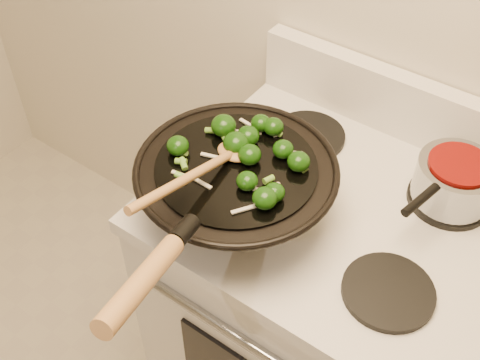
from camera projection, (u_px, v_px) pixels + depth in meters
The scene contains 5 objects.
stove at pixel (323, 316), 1.64m from camera, with size 0.78×0.67×1.08m.
wok at pixel (235, 187), 1.24m from camera, with size 0.42×0.68×0.27m.
stirfry at pixel (248, 151), 1.21m from camera, with size 0.28×0.27×0.05m.
wooden_spoon at pixel (208, 167), 1.15m from camera, with size 0.07×0.33×0.11m.
saucepan at pixel (454, 181), 1.28m from camera, with size 0.17×0.28×0.10m.
Camera 1 is at (0.32, 0.32, 1.90)m, focal length 45.00 mm.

